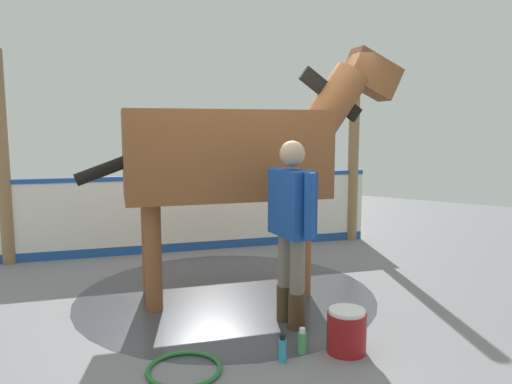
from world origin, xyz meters
TOP-DOWN VIEW (x-y plane):
  - ground_plane at (0.00, 0.00)m, footprint 16.00×16.00m
  - wet_patch at (-0.17, -0.09)m, footprint 3.07×3.07m
  - barrier_wall at (-1.45, -1.55)m, footprint 3.92×3.46m
  - roof_post_near at (-3.25, 0.06)m, footprint 0.16×0.16m
  - roof_post_far at (0.37, -3.13)m, footprint 0.16×0.16m
  - horse at (-0.27, -0.01)m, footprint 2.67×2.38m
  - handler at (0.15, 0.84)m, footprint 0.43×0.57m
  - wash_bucket at (0.39, 1.46)m, footprint 0.30×0.30m
  - bottle_shampoo at (0.80, 1.12)m, footprint 0.06×0.06m
  - bottle_spray at (0.60, 1.18)m, footprint 0.07×0.07m
  - hose_coil at (1.31, 0.60)m, footprint 0.54×0.54m

SIDE VIEW (x-z plane):
  - ground_plane at x=0.00m, z-range -0.02..0.00m
  - wet_patch at x=-0.17m, z-range 0.00..0.00m
  - hose_coil at x=1.31m, z-range 0.00..0.03m
  - bottle_spray at x=0.60m, z-range -0.01..0.20m
  - bottle_shampoo at x=0.80m, z-range -0.01..0.20m
  - wash_bucket at x=0.39m, z-range 0.00..0.34m
  - barrier_wall at x=-1.45m, z-range -0.04..1.03m
  - handler at x=0.15m, z-range 0.12..1.74m
  - roof_post_near at x=-3.25m, z-range 0.00..2.67m
  - roof_post_far at x=0.37m, z-range 0.00..2.67m
  - horse at x=-0.27m, z-range 0.18..2.75m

